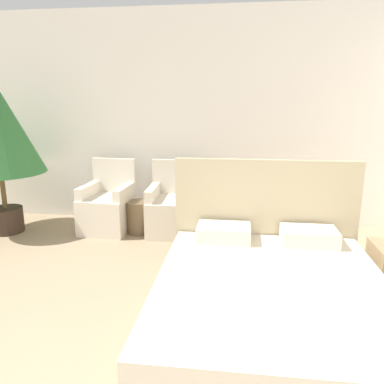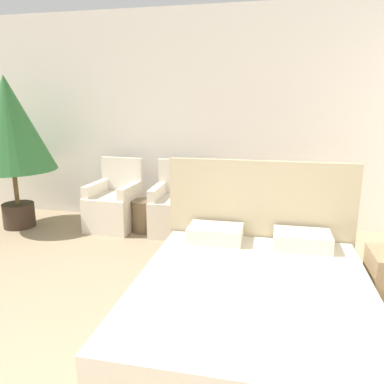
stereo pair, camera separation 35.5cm
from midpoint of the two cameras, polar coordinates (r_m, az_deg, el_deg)
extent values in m
cube|color=silver|center=(5.27, -3.16, 11.02)|extent=(10.00, 0.06, 2.90)
cube|color=#8C7A5B|center=(2.90, 8.18, -19.35)|extent=(1.68, 1.93, 0.24)
cube|color=beige|center=(2.78, 8.34, -15.38)|extent=(1.64, 1.89, 0.22)
cube|color=tan|center=(3.60, 8.21, -4.37)|extent=(1.71, 0.06, 1.17)
cube|color=beige|center=(3.41, 1.86, -6.27)|extent=(0.48, 0.32, 0.14)
cube|color=beige|center=(3.43, 14.58, -6.61)|extent=(0.48, 0.32, 0.14)
cube|color=beige|center=(5.15, -14.72, -3.26)|extent=(0.64, 0.69, 0.47)
cube|color=beige|center=(5.30, -13.66, 2.49)|extent=(0.61, 0.09, 0.47)
cube|color=beige|center=(5.18, -17.45, 0.22)|extent=(0.13, 0.60, 0.15)
cube|color=beige|center=(4.97, -12.30, -0.02)|extent=(0.13, 0.60, 0.15)
cube|color=beige|center=(4.90, -5.13, -3.73)|extent=(0.63, 0.68, 0.47)
cube|color=beige|center=(5.07, -4.65, 2.32)|extent=(0.61, 0.08, 0.47)
cube|color=beige|center=(4.86, -8.14, -0.14)|extent=(0.12, 0.60, 0.15)
cube|color=beige|center=(4.77, -2.23, -0.27)|extent=(0.12, 0.60, 0.15)
cylinder|color=#38281E|center=(5.61, -28.05, -3.78)|extent=(0.42, 0.42, 0.33)
cylinder|color=brown|center=(5.51, -28.51, 0.18)|extent=(0.06, 0.06, 0.47)
cylinder|color=brown|center=(4.99, -10.11, -3.80)|extent=(0.32, 0.32, 0.42)
camera|label=1|loc=(0.18, -92.43, -0.59)|focal=35.00mm
camera|label=2|loc=(0.18, 87.57, 0.59)|focal=35.00mm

